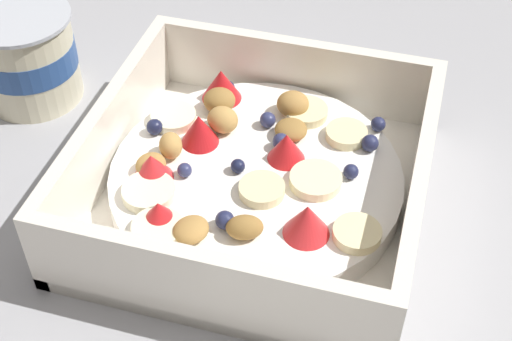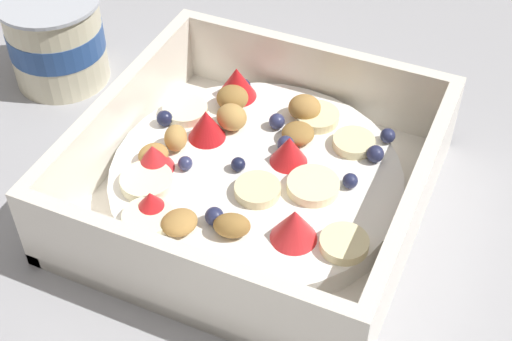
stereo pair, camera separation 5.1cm
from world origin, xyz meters
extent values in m
plane|color=#9E9EA3|center=(0.00, 0.00, 0.00)|extent=(2.40, 2.40, 0.00)
cube|color=white|center=(-0.02, -0.01, 0.01)|extent=(0.23, 0.23, 0.01)
cube|color=white|center=(-0.02, -0.11, 0.03)|extent=(0.23, 0.01, 0.07)
cube|color=white|center=(-0.02, 0.10, 0.03)|extent=(0.23, 0.01, 0.07)
cube|color=white|center=(-0.13, -0.01, 0.03)|extent=(0.01, 0.21, 0.07)
cube|color=white|center=(0.09, -0.01, 0.03)|extent=(0.01, 0.21, 0.07)
cylinder|color=white|center=(-0.02, -0.01, 0.02)|extent=(0.21, 0.21, 0.02)
cylinder|color=beige|center=(-0.04, -0.01, 0.03)|extent=(0.04, 0.04, 0.01)
cylinder|color=beige|center=(0.03, -0.06, 0.03)|extent=(0.04, 0.04, 0.01)
cylinder|color=beige|center=(-0.06, -0.08, 0.03)|extent=(0.04, 0.04, 0.01)
cylinder|color=#F7EFC6|center=(-0.09, 0.04, 0.03)|extent=(0.05, 0.05, 0.01)
cylinder|color=beige|center=(0.05, -0.02, 0.03)|extent=(0.04, 0.04, 0.01)
cylinder|color=#F7EFC6|center=(-0.06, 0.06, 0.03)|extent=(0.05, 0.05, 0.01)
cylinder|color=#F7EFC6|center=(0.02, 0.07, 0.03)|extent=(0.04, 0.04, 0.01)
cylinder|color=#F4EAB7|center=(-0.02, -0.05, 0.03)|extent=(0.04, 0.04, 0.01)
cone|color=red|center=(-0.06, -0.05, 0.04)|extent=(0.04, 0.04, 0.02)
cone|color=red|center=(-0.08, 0.04, 0.04)|extent=(0.03, 0.03, 0.02)
cone|color=red|center=(-0.04, 0.06, 0.04)|extent=(0.04, 0.04, 0.02)
cone|color=red|center=(0.05, 0.04, 0.04)|extent=(0.03, 0.03, 0.03)
cone|color=red|center=(0.00, 0.04, 0.04)|extent=(0.04, 0.04, 0.02)
cone|color=red|center=(0.00, -0.02, 0.04)|extent=(0.03, 0.03, 0.02)
sphere|color=navy|center=(0.01, -0.02, 0.03)|extent=(0.01, 0.01, 0.01)
sphere|color=#191E3D|center=(0.00, 0.08, 0.03)|extent=(0.01, 0.01, 0.01)
sphere|color=navy|center=(0.03, 0.00, 0.03)|extent=(0.01, 0.01, 0.01)
sphere|color=#23284C|center=(-0.07, 0.00, 0.03)|extent=(0.01, 0.01, 0.01)
sphere|color=#191E3D|center=(-0.02, 0.01, 0.03)|extent=(0.01, 0.01, 0.01)
sphere|color=#23284C|center=(0.06, 0.04, 0.03)|extent=(0.01, 0.01, 0.01)
sphere|color=#23284C|center=(-0.01, -0.07, 0.03)|extent=(0.01, 0.01, 0.01)
sphere|color=navy|center=(-0.04, 0.04, 0.03)|extent=(0.01, 0.01, 0.01)
sphere|color=#23284C|center=(0.03, -0.08, 0.03)|extent=(0.01, 0.01, 0.01)
sphere|color=#23284C|center=(0.05, -0.08, 0.03)|extent=(0.01, 0.01, 0.01)
ellipsoid|color=olive|center=(0.02, -0.02, 0.03)|extent=(0.03, 0.03, 0.01)
ellipsoid|color=#AD7F42|center=(-0.04, 0.06, 0.03)|extent=(0.02, 0.02, 0.01)
ellipsoid|color=#AD7F42|center=(0.05, -0.01, 0.04)|extent=(0.03, 0.03, 0.02)
ellipsoid|color=tan|center=(0.02, 0.03, 0.04)|extent=(0.03, 0.03, 0.02)
ellipsoid|color=olive|center=(-0.08, -0.01, 0.04)|extent=(0.02, 0.03, 0.02)
ellipsoid|color=tan|center=(-0.02, 0.06, 0.04)|extent=(0.02, 0.02, 0.02)
ellipsoid|color=olive|center=(0.04, 0.04, 0.04)|extent=(0.03, 0.03, 0.02)
ellipsoid|color=#AD7F42|center=(-0.09, 0.02, 0.04)|extent=(0.03, 0.03, 0.01)
ellipsoid|color=silver|center=(0.13, -0.01, 0.00)|extent=(0.03, 0.05, 0.01)
cylinder|color=silver|center=(0.14, 0.08, 0.00)|extent=(0.01, 0.13, 0.01)
cylinder|color=beige|center=(0.05, 0.21, 0.04)|extent=(0.08, 0.08, 0.07)
cylinder|color=#2D5193|center=(0.05, 0.21, 0.04)|extent=(0.08, 0.08, 0.02)
cylinder|color=#B7BCC6|center=(0.05, 0.21, 0.08)|extent=(0.08, 0.08, 0.00)
camera|label=1|loc=(-0.37, -0.11, 0.38)|focal=51.26mm
camera|label=2|loc=(-0.35, -0.15, 0.38)|focal=51.26mm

